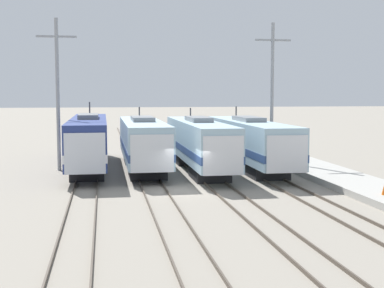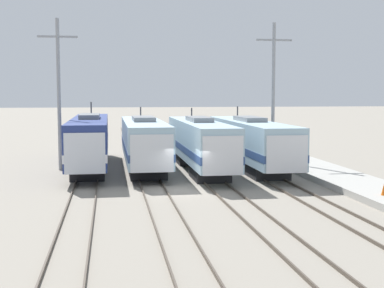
{
  "view_description": "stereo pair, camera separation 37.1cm",
  "coord_description": "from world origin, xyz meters",
  "px_view_note": "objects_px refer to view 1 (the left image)",
  "views": [
    {
      "loc": [
        -5.16,
        -32.67,
        6.03
      ],
      "look_at": [
        0.66,
        2.51,
        2.64
      ],
      "focal_mm": 50.0,
      "sensor_mm": 36.0,
      "label": 1
    },
    {
      "loc": [
        -4.79,
        -32.73,
        6.03
      ],
      "look_at": [
        0.66,
        2.51,
        2.64
      ],
      "focal_mm": 50.0,
      "sensor_mm": 36.0,
      "label": 2
    }
  ],
  "objects_px": {
    "locomotive_center_right": "(200,144)",
    "traffic_cone": "(384,189)",
    "catenary_tower_left": "(58,91)",
    "locomotive_center_left": "(143,143)",
    "catenary_tower_right": "(272,91)",
    "locomotive_far_left": "(89,141)",
    "locomotive_far_right": "(250,142)"
  },
  "relations": [
    {
      "from": "locomotive_far_left",
      "to": "locomotive_center_left",
      "type": "height_order",
      "value": "locomotive_far_left"
    },
    {
      "from": "locomotive_far_left",
      "to": "locomotive_center_right",
      "type": "bearing_deg",
      "value": -16.74
    },
    {
      "from": "traffic_cone",
      "to": "catenary_tower_left",
      "type": "bearing_deg",
      "value": 140.23
    },
    {
      "from": "locomotive_far_right",
      "to": "catenary_tower_left",
      "type": "relative_size",
      "value": 1.58
    },
    {
      "from": "locomotive_center_right",
      "to": "catenary_tower_right",
      "type": "distance_m",
      "value": 8.04
    },
    {
      "from": "catenary_tower_left",
      "to": "locomotive_center_right",
      "type": "bearing_deg",
      "value": -12.33
    },
    {
      "from": "locomotive_center_left",
      "to": "catenary_tower_left",
      "type": "bearing_deg",
      "value": 172.29
    },
    {
      "from": "locomotive_center_left",
      "to": "traffic_cone",
      "type": "height_order",
      "value": "locomotive_center_left"
    },
    {
      "from": "locomotive_center_left",
      "to": "locomotive_far_left",
      "type": "bearing_deg",
      "value": 165.71
    },
    {
      "from": "catenary_tower_right",
      "to": "traffic_cone",
      "type": "xyz_separation_m",
      "value": [
        1.51,
        -15.66,
        -5.47
      ]
    },
    {
      "from": "locomotive_far_right",
      "to": "traffic_cone",
      "type": "distance_m",
      "value": 14.71
    },
    {
      "from": "locomotive_center_right",
      "to": "locomotive_far_left",
      "type": "bearing_deg",
      "value": 163.26
    },
    {
      "from": "locomotive_center_right",
      "to": "locomotive_far_right",
      "type": "height_order",
      "value": "locomotive_far_right"
    },
    {
      "from": "traffic_cone",
      "to": "catenary_tower_right",
      "type": "bearing_deg",
      "value": 95.52
    },
    {
      "from": "catenary_tower_right",
      "to": "locomotive_far_left",
      "type": "bearing_deg",
      "value": 179.25
    },
    {
      "from": "locomotive_far_left",
      "to": "catenary_tower_right",
      "type": "xyz_separation_m",
      "value": [
        15.01,
        -0.2,
        3.99
      ]
    },
    {
      "from": "catenary_tower_left",
      "to": "locomotive_far_right",
      "type": "bearing_deg",
      "value": -5.74
    },
    {
      "from": "traffic_cone",
      "to": "locomotive_far_left",
      "type": "bearing_deg",
      "value": 136.17
    },
    {
      "from": "catenary_tower_right",
      "to": "traffic_cone",
      "type": "distance_m",
      "value": 16.66
    },
    {
      "from": "catenary_tower_left",
      "to": "locomotive_far_left",
      "type": "bearing_deg",
      "value": 4.89
    },
    {
      "from": "locomotive_far_left",
      "to": "catenary_tower_right",
      "type": "distance_m",
      "value": 15.53
    },
    {
      "from": "locomotive_center_left",
      "to": "catenary_tower_right",
      "type": "distance_m",
      "value": 11.54
    },
    {
      "from": "traffic_cone",
      "to": "locomotive_center_left",
      "type": "bearing_deg",
      "value": 129.73
    },
    {
      "from": "locomotive_far_right",
      "to": "catenary_tower_left",
      "type": "xyz_separation_m",
      "value": [
        -15.02,
        1.51,
        4.09
      ]
    },
    {
      "from": "locomotive_far_left",
      "to": "locomotive_far_right",
      "type": "height_order",
      "value": "locomotive_far_left"
    },
    {
      "from": "catenary_tower_left",
      "to": "traffic_cone",
      "type": "bearing_deg",
      "value": -39.77
    },
    {
      "from": "catenary_tower_left",
      "to": "catenary_tower_right",
      "type": "distance_m",
      "value": 17.3
    },
    {
      "from": "locomotive_center_right",
      "to": "catenary_tower_left",
      "type": "xyz_separation_m",
      "value": [
        -10.78,
        2.35,
        4.07
      ]
    },
    {
      "from": "locomotive_center_right",
      "to": "traffic_cone",
      "type": "height_order",
      "value": "locomotive_center_right"
    },
    {
      "from": "locomotive_far_left",
      "to": "locomotive_far_right",
      "type": "bearing_deg",
      "value": -7.64
    },
    {
      "from": "catenary_tower_left",
      "to": "traffic_cone",
      "type": "xyz_separation_m",
      "value": [
        18.81,
        -15.66,
        -5.47
      ]
    },
    {
      "from": "locomotive_far_left",
      "to": "locomotive_far_right",
      "type": "xyz_separation_m",
      "value": [
        12.72,
        -1.71,
        -0.11
      ]
    }
  ]
}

